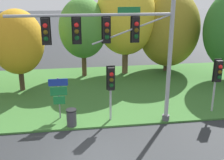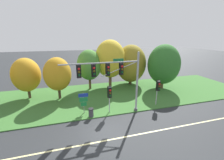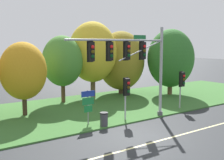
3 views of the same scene
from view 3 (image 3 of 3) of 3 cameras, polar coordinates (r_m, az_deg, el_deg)
The scene contains 13 objects.
ground_plane at distance 17.54m, azimuth 5.99°, elevation -11.30°, with size 160.00×160.00×0.00m, color #282B2D.
lane_stripe at distance 16.70m, azimuth 8.75°, elevation -12.31°, with size 36.00×0.16×0.01m, color beige.
grass_verge at distance 24.12m, azimuth -7.02°, elevation -5.98°, with size 48.00×11.50×0.10m, color #386B2D.
traffic_signal_mast at distance 19.74m, azimuth 4.32°, elevation 4.46°, with size 8.16×0.49×6.73m.
pedestrian_signal_near_kerb at distance 24.43m, azimuth 14.03°, elevation -0.31°, with size 0.46×0.55×3.20m.
pedestrian_signal_further_along at distance 20.10m, azimuth 3.02°, elevation -1.94°, with size 0.46×0.55×3.11m.
route_sign_post at distance 19.30m, azimuth -4.87°, elevation -4.58°, with size 1.05×0.08×2.37m.
tree_behind_signpost at distance 22.44m, azimuth -17.58°, elevation 1.75°, with size 3.54×3.54×5.66m.
tree_mid_verge at distance 26.61m, azimuth -10.03°, elevation 3.80°, with size 3.79×3.79×6.27m.
tree_tall_centre at distance 28.44m, azimuth -3.96°, elevation 5.67°, with size 4.87×4.87×7.71m.
tree_right_far at distance 30.80m, azimuth 1.84°, elevation 3.94°, with size 5.13×5.13×6.86m.
tree_furthest_back at distance 30.98m, azimuth 11.82°, elevation 4.34°, with size 4.99×4.99×7.06m.
trash_bin at distance 19.05m, azimuth -1.65°, elevation -7.95°, with size 0.56×0.56×0.93m.
Camera 3 is at (-10.94, -12.51, 5.62)m, focal length 45.00 mm.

